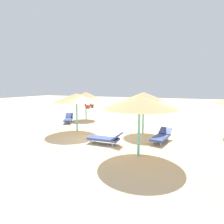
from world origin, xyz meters
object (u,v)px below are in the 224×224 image
object	(u,v)px
lounger_0	(161,136)
bench_1	(156,108)
parasol_0	(144,96)
bench_2	(118,107)
lounger_4	(69,119)
parasol_4	(86,95)
parasol_5	(76,98)
bench_0	(90,106)
parked_car	(143,102)
lounger_3	(106,138)
parasol_3	(139,102)

from	to	relation	value
lounger_0	bench_1	bearing A→B (deg)	100.30
parasol_0	bench_2	size ratio (longest dim) A/B	1.77
parasol_0	lounger_4	xyz separation A→B (m)	(-6.70, 1.06, -2.10)
parasol_4	lounger_4	bearing A→B (deg)	-106.93
parasol_4	parasol_5	size ratio (longest dim) A/B	0.82
parasol_5	bench_0	size ratio (longest dim) A/B	2.02
parasol_5	bench_0	xyz separation A→B (m)	(-5.88, 12.16, -1.96)
parasol_0	parked_car	distance (m)	14.73
bench_0	bench_1	bearing A→B (deg)	3.48
parked_car	bench_0	bearing A→B (deg)	-152.61
lounger_4	lounger_3	bearing A→B (deg)	-37.53
bench_1	parked_car	xyz separation A→B (m)	(-2.38, 2.94, 0.48)
parked_car	lounger_0	bearing A→B (deg)	-73.35
parasol_0	lounger_0	bearing A→B (deg)	-47.20
lounger_0	bench_0	distance (m)	16.79
lounger_4	bench_1	bearing A→B (deg)	60.70
lounger_4	bench_2	size ratio (longest dim) A/B	1.29
parasol_4	bench_1	size ratio (longest dim) A/B	1.68
parasol_4	bench_0	xyz separation A→B (m)	(-3.97, 7.76, -1.90)
parasol_5	lounger_3	bearing A→B (deg)	-30.26
lounger_3	bench_0	distance (m)	16.40
lounger_4	bench_1	distance (m)	11.77
lounger_0	parked_car	bearing A→B (deg)	106.65
parasol_3	bench_0	xyz separation A→B (m)	(-10.81, 14.82, -2.04)
lounger_0	lounger_4	bearing A→B (deg)	162.42
bench_1	parasol_3	bearing A→B (deg)	-83.78
lounger_3	parked_car	distance (m)	17.48
bench_2	bench_1	bearing A→B (deg)	1.95
bench_0	parked_car	size ratio (longest dim) A/B	0.37
parasol_0	parasol_3	size ratio (longest dim) A/B	0.85
parasol_0	lounger_3	world-z (taller)	parasol_0
parasol_4	lounger_3	bearing A→B (deg)	-51.68
bench_0	parasol_5	bearing A→B (deg)	-64.18
parasol_5	parked_car	bearing A→B (deg)	86.83
parasol_0	lounger_0	distance (m)	2.94
lounger_4	lounger_0	bearing A→B (deg)	-17.58
bench_1	bench_0	bearing A→B (deg)	-176.52
lounger_4	bench_1	world-z (taller)	lounger_4
parasol_3	lounger_4	distance (m)	9.26
lounger_3	lounger_4	bearing A→B (deg)	142.47
lounger_3	lounger_0	bearing A→B (deg)	30.59
parasol_0	parasol_5	xyz separation A→B (m)	(-4.19, -1.40, -0.11)
parasol_3	bench_0	bearing A→B (deg)	126.11
lounger_0	bench_1	world-z (taller)	lounger_0
parasol_4	bench_2	size ratio (longest dim) A/B	1.67
parasol_4	bench_1	xyz separation A→B (m)	(5.17, 8.32, -1.90)
bench_0	bench_1	distance (m)	9.15
parasol_3	bench_2	xyz separation A→B (m)	(-6.68, 15.21, -2.04)
parasol_5	parasol_0	bearing A→B (deg)	18.43
parasol_4	lounger_0	world-z (taller)	parasol_4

